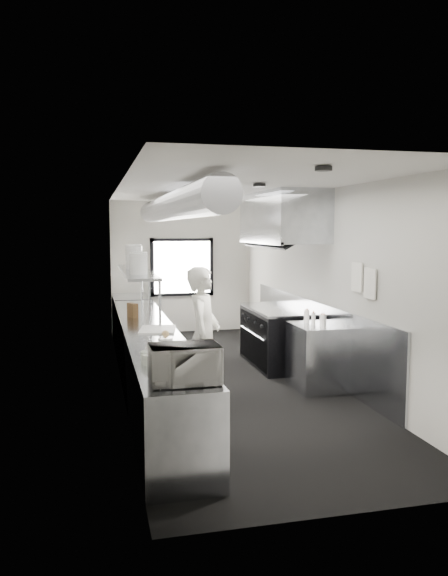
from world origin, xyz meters
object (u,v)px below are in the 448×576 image
microwave (184,364)px  plate_stack_c (134,257)px  plate_stack_a (138,264)px  plate_stack_d (133,256)px  small_plate (165,339)px  prep_counter (150,362)px  cutting_board (158,329)px  squeeze_bottle_d (307,316)px  knife_block (133,310)px  line_cook (204,336)px  bottle_station (317,357)px  squeeze_bottle_a (324,321)px  deli_tub_a (150,360)px  far_work_table (131,319)px  deli_tub_b (148,357)px  squeeze_bottle_c (313,319)px  range (277,337)px  exhaust_hood (282,218)px  squeeze_bottle_b (322,321)px  pass_shelf (137,273)px  plate_stack_b (139,262)px  squeeze_bottle_e (306,316)px

microwave → plate_stack_c: plate_stack_c is taller
plate_stack_a → plate_stack_d: size_ratio=0.78×
small_plate → plate_stack_a: size_ratio=0.60×
plate_stack_c → prep_counter: bearing=-88.1°
cutting_board → plate_stack_d: 2.49m
squeeze_bottle_d → knife_block: bearing=155.9°
line_cook → plate_stack_a: (-0.71, 1.25, 0.85)m
bottle_station → squeeze_bottle_a: (-0.03, -0.28, 0.54)m
line_cook → deli_tub_a: (-0.83, -1.47, 0.08)m
line_cook → small_plate: (-0.52, -0.25, 0.03)m
prep_counter → far_work_table: (0.00, 3.70, 0.00)m
deli_tub_b → line_cook: bearing=58.5°
cutting_board → squeeze_bottle_c: squeeze_bottle_c is taller
far_work_table → knife_block: size_ratio=5.60×
squeeze_bottle_c → squeeze_bottle_d: squeeze_bottle_d is taller
range → plate_stack_c: plate_stack_c is taller
knife_block → squeeze_bottle_a: size_ratio=1.14×
exhaust_hood → deli_tub_a: exhaust_hood is taller
knife_block → plate_stack_c: size_ratio=0.57×
microwave → plate_stack_d: bearing=89.8°
range → deli_tub_a: size_ratio=11.32×
squeeze_bottle_b → deli_tub_a: bearing=-147.8°
knife_block → plate_stack_c: 1.10m
pass_shelf → cutting_board: bearing=-85.2°
squeeze_bottle_c → far_work_table: bearing=119.9°
plate_stack_d → far_work_table: bearing=88.4°
squeeze_bottle_b → plate_stack_c: bearing=136.5°
squeeze_bottle_d → far_work_table: bearing=120.8°
prep_counter → plate_stack_c: size_ratio=15.89×
pass_shelf → plate_stack_a: (-0.03, -0.72, 0.19)m
pass_shelf → bottle_station: (2.34, -1.70, -1.09)m
plate_stack_c → plate_stack_b: bearing=-87.5°
far_work_table → plate_stack_c: size_ratio=3.18×
deli_tub_b → small_plate: size_ratio=0.85×
range → squeeze_bottle_e: size_ratio=10.06×
exhaust_hood → squeeze_bottle_a: (0.02, -1.68, -1.40)m
microwave → squeeze_bottle_a: microwave is taller
bottle_station → squeeze_bottle_d: size_ratio=4.93×
deli_tub_a → squeeze_bottle_a: (2.46, 1.45, 0.04)m
deli_tub_b → cutting_board: (0.29, 1.72, -0.04)m
line_cook → microwave: size_ratio=3.17×
bottle_station → plate_stack_d: (-2.34, 2.43, 1.31)m
squeeze_bottle_d → squeeze_bottle_e: (0.01, 0.08, -0.01)m
far_work_table → exhaust_hood: bearing=-48.1°
squeeze_bottle_e → bottle_station: bearing=-74.7°
squeeze_bottle_b → squeeze_bottle_d: size_ratio=0.95×
squeeze_bottle_a → squeeze_bottle_b: 0.11m
bottle_station → squeeze_bottle_a: size_ratio=4.78×
far_work_table → knife_block: 2.71m
range → far_work_table: (-2.19, 2.50, -0.02)m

